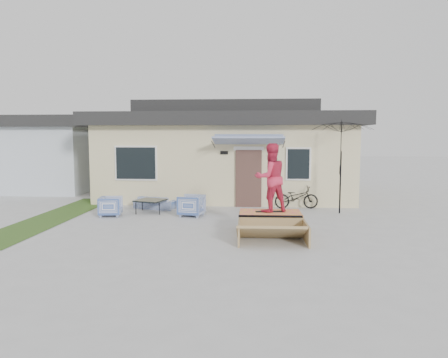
# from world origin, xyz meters

# --- Properties ---
(ground) EXTENTS (90.00, 90.00, 0.00)m
(ground) POSITION_xyz_m (0.00, 0.00, 0.00)
(ground) COLOR #AEAEAE
(ground) RESTS_ON ground
(grass_strip) EXTENTS (1.40, 8.00, 0.01)m
(grass_strip) POSITION_xyz_m (-5.20, 2.00, 0.00)
(grass_strip) COLOR #2F4F1D
(grass_strip) RESTS_ON ground
(house) EXTENTS (10.80, 8.49, 4.10)m
(house) POSITION_xyz_m (0.00, 7.99, 1.94)
(house) COLOR beige
(house) RESTS_ON ground
(neighbor_house) EXTENTS (8.60, 7.60, 3.50)m
(neighbor_house) POSITION_xyz_m (-10.50, 10.00, 1.78)
(neighbor_house) COLOR #B1BBC9
(neighbor_house) RESTS_ON ground
(loveseat) EXTENTS (1.59, 0.84, 0.60)m
(loveseat) POSITION_xyz_m (-2.33, 3.87, 0.30)
(loveseat) COLOR #2D4B96
(loveseat) RESTS_ON ground
(armchair_left) EXTENTS (0.75, 0.78, 0.71)m
(armchair_left) POSITION_xyz_m (-3.45, 2.32, 0.36)
(armchair_left) COLOR #2D4B96
(armchair_left) RESTS_ON ground
(armchair_right) EXTENTS (0.83, 0.87, 0.77)m
(armchair_right) POSITION_xyz_m (-0.83, 2.53, 0.38)
(armchair_right) COLOR #2D4B96
(armchair_right) RESTS_ON ground
(coffee_table) EXTENTS (1.10, 1.10, 0.44)m
(coffee_table) POSITION_xyz_m (-2.32, 3.08, 0.22)
(coffee_table) COLOR black
(coffee_table) RESTS_ON ground
(bicycle) EXTENTS (1.60, 0.67, 1.00)m
(bicycle) POSITION_xyz_m (2.73, 4.24, 0.50)
(bicycle) COLOR black
(bicycle) RESTS_ON ground
(patio_umbrella) EXTENTS (2.07, 1.91, 2.20)m
(patio_umbrella) POSITION_xyz_m (4.10, 3.40, 1.75)
(patio_umbrella) COLOR black
(patio_umbrella) RESTS_ON ground
(skate_ramp) EXTENTS (1.70, 2.23, 0.55)m
(skate_ramp) POSITION_xyz_m (1.67, 0.33, 0.27)
(skate_ramp) COLOR olive
(skate_ramp) RESTS_ON ground
(skateboard) EXTENTS (0.81, 0.29, 0.05)m
(skateboard) POSITION_xyz_m (1.67, 0.39, 0.57)
(skateboard) COLOR black
(skateboard) RESTS_ON skate_ramp
(skater) EXTENTS (1.11, 1.02, 1.84)m
(skater) POSITION_xyz_m (1.67, 0.39, 1.52)
(skater) COLOR #D12B4B
(skater) RESTS_ON skateboard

